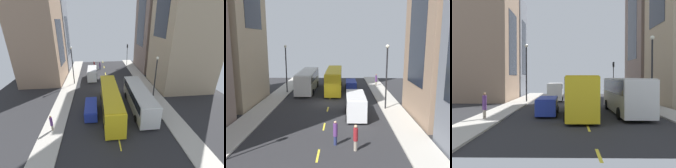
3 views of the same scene
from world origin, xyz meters
TOP-DOWN VIEW (x-y plane):
  - ground_plane at (0.00, 0.00)m, footprint 42.76×42.76m
  - sidewalk_west at (-7.99, 0.00)m, footprint 2.78×44.00m
  - sidewalk_east at (7.99, 0.00)m, footprint 2.78×44.00m
  - lane_stripe_0 at (0.00, -21.00)m, footprint 0.16×2.00m
  - lane_stripe_1 at (0.00, -15.00)m, footprint 0.16×2.00m
  - lane_stripe_2 at (0.00, -9.00)m, footprint 0.16×2.00m
  - lane_stripe_3 at (0.00, -3.00)m, footprint 0.16×2.00m
  - lane_stripe_4 at (0.00, 3.00)m, footprint 0.16×2.00m
  - lane_stripe_5 at (0.00, 9.00)m, footprint 0.16×2.00m
  - lane_stripe_6 at (0.00, 15.00)m, footprint 0.16×2.00m
  - lane_stripe_7 at (0.00, 21.00)m, footprint 0.16×2.00m
  - building_west_0 at (-12.96, -12.73)m, footprint 6.83×11.34m
  - building_east_0 at (13.65, -15.55)m, footprint 8.22×7.03m
  - building_east_1 at (13.73, -6.03)m, footprint 8.38×9.70m
  - city_bus_white at (-4.02, 7.82)m, footprint 2.80×11.15m
  - streetcar_yellow at (0.38, 8.27)m, footprint 2.70×12.57m
  - delivery_van_white at (3.29, -5.75)m, footprint 2.25×5.63m
  - car_blue_0 at (3.27, 8.72)m, footprint 1.92×4.78m
  - pedestrian_crossing_near at (2.84, -14.09)m, footprint 0.37×0.37m
  - pedestrian_waiting_curb at (8.01, 11.96)m, footprint 0.33×0.33m
  - pedestrian_walking_far at (1.25, -13.12)m, footprint 0.36×0.36m
  - traffic_light_near_corner at (-7.01, -16.19)m, footprint 0.32×0.44m
  - streetlamp_near at (-7.11, 5.92)m, footprint 0.44×0.44m
  - streetlamp_far at (7.11, -2.98)m, footprint 0.44×0.44m

SIDE VIEW (x-z plane):
  - ground_plane at x=0.00m, z-range 0.00..0.00m
  - lane_stripe_0 at x=0.00m, z-range 0.00..0.01m
  - lane_stripe_1 at x=0.00m, z-range 0.00..0.01m
  - lane_stripe_2 at x=0.00m, z-range 0.00..0.01m
  - lane_stripe_3 at x=0.00m, z-range 0.00..0.01m
  - lane_stripe_4 at x=0.00m, z-range 0.00..0.01m
  - lane_stripe_5 at x=0.00m, z-range 0.00..0.01m
  - lane_stripe_6 at x=0.00m, z-range 0.00..0.01m
  - lane_stripe_7 at x=0.00m, z-range 0.00..0.01m
  - sidewalk_west at x=-7.99m, z-range 0.00..0.15m
  - sidewalk_east at x=7.99m, z-range 0.00..0.15m
  - car_blue_0 at x=3.27m, z-range 0.15..1.74m
  - pedestrian_walking_far at x=1.25m, z-range 0.06..2.12m
  - pedestrian_crossing_near at x=2.84m, z-range 0.07..2.18m
  - pedestrian_waiting_curb at x=8.01m, z-range 0.22..2.31m
  - delivery_van_white at x=3.29m, z-range 0.22..2.80m
  - city_bus_white at x=-4.02m, z-range 0.33..3.68m
  - streetcar_yellow at x=0.38m, z-range 0.33..3.92m
  - traffic_light_near_corner at x=-7.01m, z-range 1.33..7.44m
  - streetlamp_near at x=-7.11m, z-range 0.96..8.48m
  - streetlamp_far at x=7.11m, z-range 0.97..8.76m
  - building_east_1 at x=13.73m, z-range 0.00..16.74m
  - building_east_0 at x=13.65m, z-range 0.00..17.63m
  - building_west_0 at x=-12.96m, z-range 0.00..28.61m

